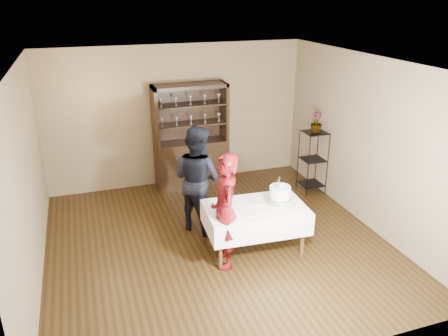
# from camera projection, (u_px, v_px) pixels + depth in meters

# --- Properties ---
(floor) EXTENTS (5.00, 5.00, 0.00)m
(floor) POSITION_uv_depth(u_px,v_px,m) (217.00, 242.00, 6.70)
(floor) COLOR black
(floor) RESTS_ON ground
(ceiling) EXTENTS (5.00, 5.00, 0.00)m
(ceiling) POSITION_uv_depth(u_px,v_px,m) (216.00, 64.00, 5.69)
(ceiling) COLOR white
(ceiling) RESTS_ON back_wall
(back_wall) EXTENTS (5.00, 0.02, 2.70)m
(back_wall) POSITION_uv_depth(u_px,v_px,m) (177.00, 116.00, 8.39)
(back_wall) COLOR #716048
(back_wall) RESTS_ON floor
(wall_left) EXTENTS (0.02, 5.00, 2.70)m
(wall_left) POSITION_uv_depth(u_px,v_px,m) (26.00, 183.00, 5.46)
(wall_left) COLOR #716048
(wall_left) RESTS_ON floor
(wall_right) EXTENTS (0.02, 5.00, 2.70)m
(wall_right) POSITION_uv_depth(u_px,v_px,m) (366.00, 142.00, 6.94)
(wall_right) COLOR #716048
(wall_right) RESTS_ON floor
(china_hutch) EXTENTS (1.40, 0.48, 2.00)m
(china_hutch) POSITION_uv_depth(u_px,v_px,m) (191.00, 153.00, 8.49)
(china_hutch) COLOR black
(china_hutch) RESTS_ON floor
(plant_etagere) EXTENTS (0.42, 0.42, 1.20)m
(plant_etagere) POSITION_uv_depth(u_px,v_px,m) (313.00, 159.00, 8.19)
(plant_etagere) COLOR black
(plant_etagere) RESTS_ON floor
(cake_table) EXTENTS (1.49, 0.97, 0.72)m
(cake_table) POSITION_uv_depth(u_px,v_px,m) (255.00, 217.00, 6.30)
(cake_table) COLOR white
(cake_table) RESTS_ON floor
(woman) EXTENTS (0.49, 0.66, 1.65)m
(woman) POSITION_uv_depth(u_px,v_px,m) (225.00, 211.00, 5.88)
(woman) COLOR #3D0705
(woman) RESTS_ON floor
(man) EXTENTS (1.01, 1.06, 1.72)m
(man) POSITION_uv_depth(u_px,v_px,m) (197.00, 179.00, 6.81)
(man) COLOR black
(man) RESTS_ON floor
(cake) EXTENTS (0.34, 0.34, 0.46)m
(cake) POSITION_uv_depth(u_px,v_px,m) (280.00, 194.00, 6.21)
(cake) COLOR silver
(cake) RESTS_ON cake_table
(plate_near) EXTENTS (0.24, 0.24, 0.01)m
(plate_near) POSITION_uv_depth(u_px,v_px,m) (250.00, 214.00, 6.02)
(plate_near) COLOR silver
(plate_near) RESTS_ON cake_table
(plate_far) EXTENTS (0.17, 0.17, 0.01)m
(plate_far) POSITION_uv_depth(u_px,v_px,m) (256.00, 203.00, 6.33)
(plate_far) COLOR silver
(plate_far) RESTS_ON cake_table
(potted_plant) EXTENTS (0.22, 0.22, 0.38)m
(potted_plant) POSITION_uv_depth(u_px,v_px,m) (316.00, 122.00, 7.89)
(potted_plant) COLOR #46622E
(potted_plant) RESTS_ON plant_etagere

